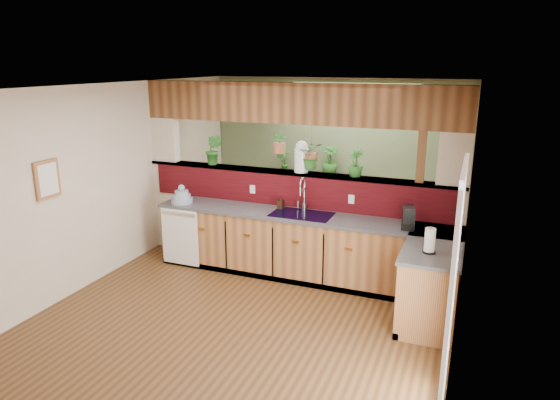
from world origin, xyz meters
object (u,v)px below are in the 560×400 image
at_px(dish_stack, 182,197).
at_px(shelving_console, 310,197).
at_px(glass_jar, 301,157).
at_px(soap_dispenser, 281,202).
at_px(faucet, 303,193).
at_px(coffee_maker, 408,219).
at_px(paper_towel, 430,241).

relative_size(dish_stack, shelving_console, 0.23).
xyz_separation_m(dish_stack, glass_jar, (1.65, 0.48, 0.62)).
xyz_separation_m(soap_dispenser, glass_jar, (0.21, 0.24, 0.62)).
relative_size(faucet, coffee_maker, 1.78).
bearing_deg(paper_towel, soap_dispenser, 155.70).
height_order(faucet, glass_jar, glass_jar).
bearing_deg(faucet, dish_stack, -171.42).
bearing_deg(dish_stack, coffee_maker, 0.84).
relative_size(soap_dispenser, paper_towel, 0.62).
relative_size(coffee_maker, shelving_console, 0.20).
relative_size(paper_towel, shelving_console, 0.22).
bearing_deg(paper_towel, faucet, 151.59).
distance_m(dish_stack, glass_jar, 1.83).
xyz_separation_m(glass_jar, shelving_console, (-0.49, 1.90, -1.11)).
bearing_deg(shelving_console, coffee_maker, -48.38).
bearing_deg(shelving_console, faucet, -73.71).
height_order(dish_stack, soap_dispenser, dish_stack).
bearing_deg(soap_dispenser, coffee_maker, -6.59).
bearing_deg(paper_towel, glass_jar, 147.82).
bearing_deg(glass_jar, soap_dispenser, -131.96).
height_order(dish_stack, paper_towel, paper_towel).
bearing_deg(shelving_console, dish_stack, -115.24).
relative_size(dish_stack, coffee_maker, 1.15).
relative_size(paper_towel, glass_jar, 0.67).
bearing_deg(soap_dispenser, paper_towel, -24.30).
bearing_deg(faucet, coffee_maker, -8.61).
distance_m(faucet, shelving_console, 2.30).
xyz_separation_m(faucet, shelving_console, (-0.59, 2.12, -0.66)).
distance_m(soap_dispenser, glass_jar, 0.69).
height_order(dish_stack, shelving_console, dish_stack).
distance_m(glass_jar, shelving_console, 2.25).
xyz_separation_m(faucet, paper_towel, (1.76, -0.95, -0.13)).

